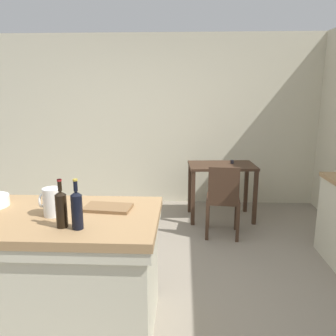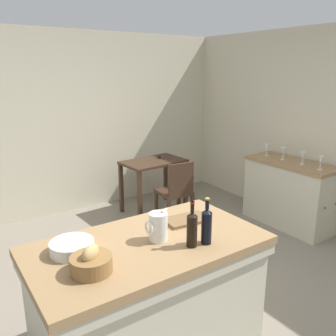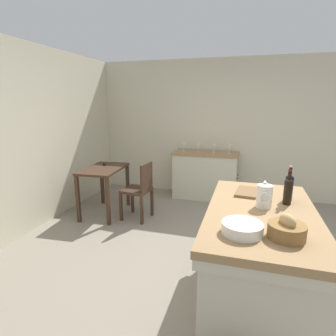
{
  "view_description": "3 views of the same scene",
  "coord_description": "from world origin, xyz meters",
  "px_view_note": "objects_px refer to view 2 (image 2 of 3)",
  "views": [
    {
      "loc": [
        0.49,
        -2.75,
        1.78
      ],
      "look_at": [
        0.34,
        0.56,
        1.02
      ],
      "focal_mm": 36.4,
      "sensor_mm": 36.0,
      "label": 1
    },
    {
      "loc": [
        -1.62,
        -2.41,
        2.06
      ],
      "look_at": [
        0.42,
        0.58,
        1.05
      ],
      "focal_mm": 37.8,
      "sensor_mm": 36.0,
      "label": 2
    },
    {
      "loc": [
        -2.78,
        -0.35,
        1.8
      ],
      "look_at": [
        0.22,
        0.53,
        1.05
      ],
      "focal_mm": 29.22,
      "sensor_mm": 36.0,
      "label": 3
    }
  ],
  "objects_px": {
    "wash_bowl": "(72,247)",
    "wine_glass_left": "(303,156)",
    "writing_desk": "(154,169)",
    "bread_basket": "(91,263)",
    "side_cabinet": "(289,193)",
    "wine_bottle_dark": "(207,225)",
    "pitcher": "(158,226)",
    "wooden_chair": "(176,191)",
    "cutting_board": "(187,220)",
    "wine_glass_middle": "(283,151)",
    "wine_bottle_amber": "(192,228)",
    "wine_glass_right": "(267,148)",
    "wine_glass_far_left": "(321,160)",
    "island_table": "(149,295)"
  },
  "relations": [
    {
      "from": "writing_desk",
      "to": "wooden_chair",
      "type": "height_order",
      "value": "wooden_chair"
    },
    {
      "from": "writing_desk",
      "to": "wine_glass_left",
      "type": "height_order",
      "value": "wine_glass_left"
    },
    {
      "from": "side_cabinet",
      "to": "wine_glass_far_left",
      "type": "distance_m",
      "value": 0.71
    },
    {
      "from": "cutting_board",
      "to": "wine_glass_far_left",
      "type": "height_order",
      "value": "wine_glass_far_left"
    },
    {
      "from": "wine_glass_right",
      "to": "wash_bowl",
      "type": "bearing_deg",
      "value": -160.18
    },
    {
      "from": "bread_basket",
      "to": "pitcher",
      "type": "bearing_deg",
      "value": 12.45
    },
    {
      "from": "writing_desk",
      "to": "wine_bottle_dark",
      "type": "relative_size",
      "value": 2.86
    },
    {
      "from": "cutting_board",
      "to": "bread_basket",
      "type": "bearing_deg",
      "value": -163.72
    },
    {
      "from": "side_cabinet",
      "to": "pitcher",
      "type": "xyz_separation_m",
      "value": [
        -2.68,
        -0.91,
        0.57
      ]
    },
    {
      "from": "cutting_board",
      "to": "wine_glass_middle",
      "type": "distance_m",
      "value": 2.49
    },
    {
      "from": "wine_glass_far_left",
      "to": "wine_glass_middle",
      "type": "relative_size",
      "value": 1.06
    },
    {
      "from": "wine_glass_left",
      "to": "wooden_chair",
      "type": "bearing_deg",
      "value": 142.59
    },
    {
      "from": "island_table",
      "to": "wine_bottle_amber",
      "type": "height_order",
      "value": "wine_bottle_amber"
    },
    {
      "from": "wine_glass_left",
      "to": "side_cabinet",
      "type": "bearing_deg",
      "value": 89.01
    },
    {
      "from": "side_cabinet",
      "to": "wine_bottle_dark",
      "type": "height_order",
      "value": "wine_bottle_dark"
    },
    {
      "from": "side_cabinet",
      "to": "wooden_chair",
      "type": "xyz_separation_m",
      "value": [
        -1.28,
        0.82,
        0.05
      ]
    },
    {
      "from": "island_table",
      "to": "wine_glass_far_left",
      "type": "bearing_deg",
      "value": 9.61
    },
    {
      "from": "wine_glass_far_left",
      "to": "wine_glass_middle",
      "type": "bearing_deg",
      "value": 85.66
    },
    {
      "from": "island_table",
      "to": "side_cabinet",
      "type": "height_order",
      "value": "island_table"
    },
    {
      "from": "side_cabinet",
      "to": "wine_glass_far_left",
      "type": "relative_size",
      "value": 7.12
    },
    {
      "from": "pitcher",
      "to": "wine_bottle_dark",
      "type": "height_order",
      "value": "wine_bottle_dark"
    },
    {
      "from": "wooden_chair",
      "to": "wine_glass_far_left",
      "type": "bearing_deg",
      "value": -45.61
    },
    {
      "from": "wine_glass_left",
      "to": "bread_basket",
      "type": "bearing_deg",
      "value": -164.84
    },
    {
      "from": "wine_bottle_dark",
      "to": "wooden_chair",
      "type": "bearing_deg",
      "value": 59.46
    },
    {
      "from": "cutting_board",
      "to": "wine_bottle_dark",
      "type": "distance_m",
      "value": 0.4
    },
    {
      "from": "bread_basket",
      "to": "wine_glass_middle",
      "type": "bearing_deg",
      "value": 20.08
    },
    {
      "from": "wash_bowl",
      "to": "wine_glass_left",
      "type": "height_order",
      "value": "wine_glass_left"
    },
    {
      "from": "cutting_board",
      "to": "wooden_chair",
      "type": "bearing_deg",
      "value": 56.76
    },
    {
      "from": "wash_bowl",
      "to": "wine_glass_left",
      "type": "distance_m",
      "value": 3.28
    },
    {
      "from": "wash_bowl",
      "to": "wine_glass_middle",
      "type": "height_order",
      "value": "wine_glass_middle"
    },
    {
      "from": "side_cabinet",
      "to": "wine_glass_right",
      "type": "distance_m",
      "value": 0.7
    },
    {
      "from": "wash_bowl",
      "to": "wine_glass_right",
      "type": "distance_m",
      "value": 3.42
    },
    {
      "from": "wooden_chair",
      "to": "wash_bowl",
      "type": "relative_size",
      "value": 3.2
    },
    {
      "from": "island_table",
      "to": "wash_bowl",
      "type": "relative_size",
      "value": 5.72
    },
    {
      "from": "writing_desk",
      "to": "wash_bowl",
      "type": "distance_m",
      "value": 2.99
    },
    {
      "from": "wine_bottle_amber",
      "to": "wine_glass_left",
      "type": "distance_m",
      "value": 2.71
    },
    {
      "from": "bread_basket",
      "to": "wooden_chair",
      "type": "bearing_deg",
      "value": 43.67
    },
    {
      "from": "pitcher",
      "to": "wine_glass_far_left",
      "type": "relative_size",
      "value": 1.41
    },
    {
      "from": "wooden_chair",
      "to": "wine_glass_right",
      "type": "xyz_separation_m",
      "value": [
        1.27,
        -0.4,
        0.51
      ]
    },
    {
      "from": "wine_bottle_amber",
      "to": "wine_glass_middle",
      "type": "height_order",
      "value": "wine_bottle_amber"
    },
    {
      "from": "wooden_chair",
      "to": "wash_bowl",
      "type": "bearing_deg",
      "value": -141.29
    },
    {
      "from": "island_table",
      "to": "wine_glass_far_left",
      "type": "xyz_separation_m",
      "value": [
        2.7,
        0.46,
        0.52
      ]
    },
    {
      "from": "wooden_chair",
      "to": "wine_glass_right",
      "type": "distance_m",
      "value": 1.42
    },
    {
      "from": "pitcher",
      "to": "cutting_board",
      "type": "relative_size",
      "value": 0.71
    },
    {
      "from": "bread_basket",
      "to": "wine_glass_far_left",
      "type": "distance_m",
      "value": 3.22
    },
    {
      "from": "writing_desk",
      "to": "bread_basket",
      "type": "xyz_separation_m",
      "value": [
        -1.98,
        -2.49,
        0.33
      ]
    },
    {
      "from": "island_table",
      "to": "cutting_board",
      "type": "height_order",
      "value": "cutting_board"
    },
    {
      "from": "side_cabinet",
      "to": "wine_glass_middle",
      "type": "height_order",
      "value": "wine_glass_middle"
    },
    {
      "from": "writing_desk",
      "to": "wine_glass_far_left",
      "type": "xyz_separation_m",
      "value": [
        1.18,
        -1.9,
        0.36
      ]
    },
    {
      "from": "wine_glass_far_left",
      "to": "wine_bottle_dark",
      "type": "bearing_deg",
      "value": -163.72
    }
  ]
}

